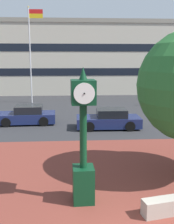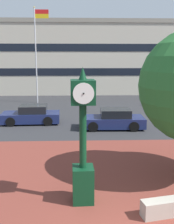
% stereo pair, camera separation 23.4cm
% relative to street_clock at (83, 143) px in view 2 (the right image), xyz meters
% --- Properties ---
extents(plaza_brick_paving, '(44.00, 12.94, 0.01)m').
position_rel_street_clock_xyz_m(plaza_brick_paving, '(1.21, -0.00, -1.93)').
color(plaza_brick_paving, brown).
rests_on(plaza_brick_paving, ground).
extents(street_clock, '(0.74, 0.83, 4.25)m').
position_rel_street_clock_xyz_m(street_clock, '(0.00, 0.00, 0.00)').
color(street_clock, '#0C381E').
rests_on(street_clock, ground).
extents(car_street_mid, '(4.08, 2.08, 1.28)m').
position_rel_street_clock_xyz_m(car_street_mid, '(-3.40, 10.76, -1.36)').
color(car_street_mid, navy).
rests_on(car_street_mid, ground).
extents(car_street_far, '(4.16, 2.00, 1.28)m').
position_rel_street_clock_xyz_m(car_street_far, '(2.15, 9.15, -1.36)').
color(car_street_far, navy).
rests_on(car_street_far, ground).
extents(flagpole_primary, '(1.44, 0.14, 9.46)m').
position_rel_street_clock_xyz_m(flagpole_primary, '(-4.17, 19.83, 3.47)').
color(flagpole_primary, silver).
rests_on(flagpole_primary, ground).
extents(civic_building, '(32.62, 10.48, 9.18)m').
position_rel_street_clock_xyz_m(civic_building, '(-0.89, 30.39, 2.67)').
color(civic_building, beige).
rests_on(civic_building, ground).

